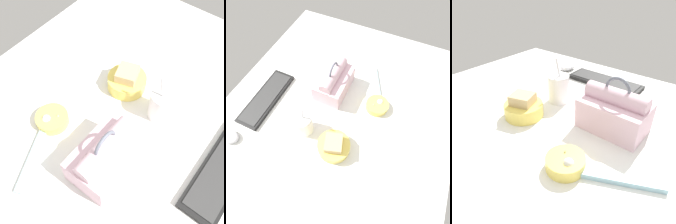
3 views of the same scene
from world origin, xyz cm
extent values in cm
cube|color=white|center=(0.00, 0.00, 1.00)|extent=(140.00, 110.00, 2.00)
cube|color=black|center=(-4.45, 35.36, 2.90)|extent=(34.32, 11.52, 1.80)
cube|color=#333333|center=(-4.45, 35.36, 3.95)|extent=(31.58, 9.44, 0.30)
cube|color=beige|center=(15.13, 6.74, 7.10)|extent=(21.36, 14.03, 10.20)
cylinder|color=beige|center=(15.13, 6.74, 13.74)|extent=(20.29, 5.61, 5.61)
cube|color=slate|center=(18.87, -0.38, 4.80)|extent=(5.98, 0.30, 3.06)
torus|color=slate|center=(15.13, 6.74, 16.26)|extent=(8.47, 1.00, 8.47)
cylinder|color=white|center=(-10.67, 9.46, 7.51)|extent=(8.38, 8.38, 11.02)
cylinder|color=olive|center=(-10.67, 9.46, 12.72)|extent=(7.37, 7.37, 0.60)
cylinder|color=silver|center=(-10.05, 9.04, 14.21)|extent=(0.70, 3.75, 12.47)
cylinder|color=#EFD65B|center=(-13.56, -6.64, 4.48)|extent=(13.94, 13.94, 4.96)
cube|color=tan|center=(-13.56, -6.64, 7.21)|extent=(9.45, 9.00, 6.95)
cylinder|color=#EFD65B|center=(13.97, -16.96, 3.77)|extent=(10.81, 10.81, 3.53)
ellipsoid|color=white|center=(15.59, -17.77, 4.96)|extent=(2.94, 2.94, 3.46)
cone|color=#F4DB84|center=(12.62, -15.45, 4.74)|extent=(4.88, 4.88, 3.00)
sphere|color=black|center=(14.32, -20.24, 3.88)|extent=(1.30, 1.30, 1.30)
sphere|color=black|center=(14.77, -19.61, 3.88)|extent=(1.30, 1.30, 1.30)
cube|color=#99C6D6|center=(27.41, -12.32, 2.80)|extent=(21.49, 11.81, 1.60)
camera|label=1|loc=(40.44, 28.90, 82.62)|focal=45.00mm
camera|label=2|loc=(-33.43, -17.71, 77.18)|focal=28.00mm
camera|label=3|loc=(39.68, -49.28, 46.47)|focal=35.00mm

